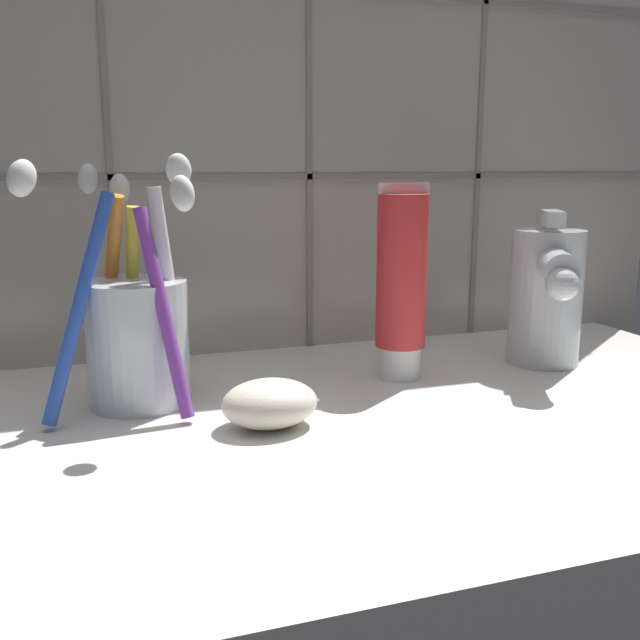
{
  "coord_description": "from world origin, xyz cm",
  "views": [
    {
      "loc": [
        -17.66,
        -41.68,
        18.07
      ],
      "look_at": [
        -2.75,
        2.96,
        8.03
      ],
      "focal_mm": 40.0,
      "sensor_mm": 36.0,
      "label": 1
    }
  ],
  "objects_px": {
    "sink_faucet": "(547,292)",
    "toothbrush_cup": "(136,331)",
    "toothpaste_tube": "(402,283)",
    "soap_bar": "(268,402)"
  },
  "relations": [
    {
      "from": "toothpaste_tube",
      "to": "sink_faucet",
      "type": "relative_size",
      "value": 1.18
    },
    {
      "from": "sink_faucet",
      "to": "soap_bar",
      "type": "xyz_separation_m",
      "value": [
        -0.25,
        -0.07,
        -0.05
      ]
    },
    {
      "from": "toothpaste_tube",
      "to": "soap_bar",
      "type": "height_order",
      "value": "toothpaste_tube"
    },
    {
      "from": "soap_bar",
      "to": "sink_faucet",
      "type": "bearing_deg",
      "value": 14.76
    },
    {
      "from": "sink_faucet",
      "to": "soap_bar",
      "type": "relative_size",
      "value": 2.08
    },
    {
      "from": "toothbrush_cup",
      "to": "toothpaste_tube",
      "type": "relative_size",
      "value": 1.14
    },
    {
      "from": "toothpaste_tube",
      "to": "sink_faucet",
      "type": "bearing_deg",
      "value": -1.8
    },
    {
      "from": "toothpaste_tube",
      "to": "soap_bar",
      "type": "bearing_deg",
      "value": -150.28
    },
    {
      "from": "toothbrush_cup",
      "to": "soap_bar",
      "type": "xyz_separation_m",
      "value": [
        0.07,
        -0.07,
        -0.04
      ]
    },
    {
      "from": "sink_faucet",
      "to": "toothbrush_cup",
      "type": "bearing_deg",
      "value": -63.29
    }
  ]
}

